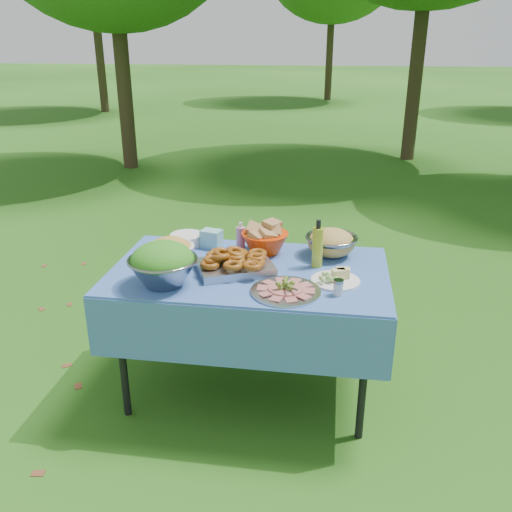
{
  "coord_description": "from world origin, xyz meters",
  "views": [
    {
      "loc": [
        0.43,
        -2.61,
        1.91
      ],
      "look_at": [
        0.04,
        0.0,
        0.84
      ],
      "focal_mm": 38.0,
      "sensor_mm": 36.0,
      "label": 1
    }
  ],
  "objects": [
    {
      "name": "pasta_bowl_steel",
      "position": [
        0.43,
        0.28,
        0.84
      ],
      "size": [
        0.38,
        0.38,
        0.15
      ],
      "primitive_type": null,
      "rotation": [
        0.0,
        0.0,
        0.4
      ],
      "color": "gray",
      "rests_on": "picnic_table"
    },
    {
      "name": "plate_stack",
      "position": [
        -0.43,
        0.32,
        0.79
      ],
      "size": [
        0.25,
        0.25,
        0.06
      ],
      "primitive_type": "cylinder",
      "rotation": [
        0.0,
        0.0,
        0.38
      ],
      "color": "white",
      "rests_on": "picnic_table"
    },
    {
      "name": "charcuterie_platter",
      "position": [
        0.22,
        -0.25,
        0.8
      ],
      "size": [
        0.43,
        0.43,
        0.08
      ],
      "primitive_type": "cylinder",
      "rotation": [
        0.0,
        0.0,
        -0.28
      ],
      "color": "#ACB0B3",
      "rests_on": "picnic_table"
    },
    {
      "name": "ground",
      "position": [
        0.0,
        0.0,
        0.0
      ],
      "size": [
        80.0,
        80.0,
        0.0
      ],
      "primitive_type": "plane",
      "color": "#16390A",
      "rests_on": "ground"
    },
    {
      "name": "salad_bowl",
      "position": [
        -0.39,
        -0.25,
        0.87
      ],
      "size": [
        0.35,
        0.35,
        0.22
      ],
      "primitive_type": null,
      "rotation": [
        0.0,
        0.0,
        -0.04
      ],
      "color": "gray",
      "rests_on": "picnic_table"
    },
    {
      "name": "sanitizer_bottle",
      "position": [
        -0.1,
        0.32,
        0.84
      ],
      "size": [
        0.06,
        0.06,
        0.15
      ],
      "primitive_type": "cylinder",
      "rotation": [
        0.0,
        0.0,
        0.14
      ],
      "color": "pink",
      "rests_on": "picnic_table"
    },
    {
      "name": "cheese_plate",
      "position": [
        0.46,
        -0.09,
        0.79
      ],
      "size": [
        0.29,
        0.29,
        0.07
      ],
      "primitive_type": "cylinder",
      "rotation": [
        0.0,
        0.0,
        -0.17
      ],
      "color": "white",
      "rests_on": "picnic_table"
    },
    {
      "name": "oil_bottle",
      "position": [
        0.35,
        0.1,
        0.89
      ],
      "size": [
        0.06,
        0.06,
        0.26
      ],
      "primitive_type": "cylinder",
      "rotation": [
        0.0,
        0.0,
        0.05
      ],
      "color": "#9AAB25",
      "rests_on": "picnic_table"
    },
    {
      "name": "wipes_box",
      "position": [
        -0.27,
        0.3,
        0.81
      ],
      "size": [
        0.13,
        0.11,
        0.1
      ],
      "primitive_type": "cube",
      "rotation": [
        0.0,
        0.0,
        -0.26
      ],
      "color": "#83CBD2",
      "rests_on": "picnic_table"
    },
    {
      "name": "bread_bowl",
      "position": [
        0.05,
        0.26,
        0.85
      ],
      "size": [
        0.34,
        0.34,
        0.18
      ],
      "primitive_type": null,
      "rotation": [
        0.0,
        0.0,
        0.33
      ],
      "color": "#E33403",
      "rests_on": "picnic_table"
    },
    {
      "name": "shaker",
      "position": [
        0.47,
        -0.24,
        0.8
      ],
      "size": [
        0.06,
        0.06,
        0.08
      ],
      "primitive_type": "cylinder",
      "rotation": [
        0.0,
        0.0,
        0.14
      ],
      "color": "silver",
      "rests_on": "picnic_table"
    },
    {
      "name": "fried_tray",
      "position": [
        -0.07,
        -0.03,
        0.81
      ],
      "size": [
        0.46,
        0.4,
        0.09
      ],
      "primitive_type": "cube",
      "rotation": [
        0.0,
        0.0,
        0.42
      ],
      "color": "#A3A3A7",
      "rests_on": "picnic_table"
    },
    {
      "name": "pasta_bowl_white",
      "position": [
        -0.44,
        0.03,
        0.83
      ],
      "size": [
        0.33,
        0.33,
        0.14
      ],
      "primitive_type": null,
      "rotation": [
        0.0,
        0.0,
        0.32
      ],
      "color": "white",
      "rests_on": "picnic_table"
    },
    {
      "name": "picnic_table",
      "position": [
        0.0,
        0.0,
        0.38
      ],
      "size": [
        1.46,
        0.86,
        0.76
      ],
      "primitive_type": "cube",
      "color": "#78A2E7",
      "rests_on": "ground"
    }
  ]
}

